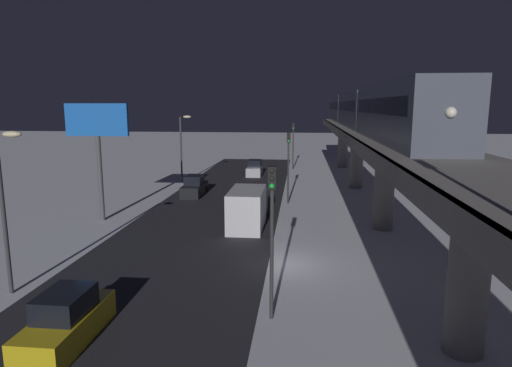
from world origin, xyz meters
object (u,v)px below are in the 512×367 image
object	(u,v)px
box_truck	(249,206)
traffic_light_near	(272,221)
sedan_silver	(255,169)
sedan_yellow	(67,321)
subway_train	(360,109)
traffic_light_mid	(288,157)
commercial_billboard	(97,132)
sedan_black	(195,187)
traffic_light_far	(293,139)

from	to	relation	value
box_truck	traffic_light_near	world-z (taller)	traffic_light_near
sedan_silver	box_truck	size ratio (longest dim) A/B	0.56
sedan_yellow	sedan_silver	size ratio (longest dim) A/B	1.10
traffic_light_near	box_truck	bearing A→B (deg)	-79.50
sedan_silver	box_truck	world-z (taller)	box_truck
subway_train	sedan_silver	xyz separation A→B (m)	(11.72, -8.57, -7.59)
traffic_light_mid	commercial_billboard	world-z (taller)	commercial_billboard
sedan_yellow	commercial_billboard	size ratio (longest dim) A/B	0.52
sedan_yellow	traffic_light_mid	bearing A→B (deg)	-107.14
subway_train	traffic_light_near	size ratio (longest dim) A/B	8.67
sedan_silver	traffic_light_mid	world-z (taller)	traffic_light_mid
box_truck	commercial_billboard	xyz separation A→B (m)	(11.36, 0.09, 5.48)
box_truck	traffic_light_near	distance (m)	15.09
sedan_yellow	traffic_light_mid	size ratio (longest dim) A/B	0.72
traffic_light_mid	sedan_silver	bearing A→B (deg)	-73.49
sedan_black	sedan_yellow	distance (m)	27.23
subway_train	commercial_billboard	size ratio (longest dim) A/B	6.23
subway_train	traffic_light_near	distance (m)	30.18
traffic_light_near	commercial_billboard	xyz separation A→B (m)	(14.06, -14.48, 2.63)
box_truck	sedan_yellow	bearing A→B (deg)	74.34
subway_train	traffic_light_far	world-z (taller)	subway_train
subway_train	sedan_yellow	world-z (taller)	subway_train
traffic_light_far	traffic_light_near	bearing A→B (deg)	90.00
traffic_light_near	traffic_light_far	distance (m)	43.54
sedan_yellow	box_truck	distance (m)	17.79
sedan_silver	traffic_light_near	world-z (taller)	traffic_light_near
sedan_silver	box_truck	xyz separation A→B (m)	(-2.00, 23.05, 0.55)
sedan_silver	traffic_light_far	bearing A→B (deg)	51.54
traffic_light_near	traffic_light_mid	xyz separation A→B (m)	(0.00, -21.77, 0.00)
traffic_light_mid	commercial_billboard	bearing A→B (deg)	27.42
sedan_silver	traffic_light_near	xyz separation A→B (m)	(-4.70, 37.62, 3.40)
box_truck	traffic_light_far	size ratio (longest dim) A/B	1.16
traffic_light_mid	commercial_billboard	size ratio (longest dim) A/B	0.72
sedan_black	box_truck	xyz separation A→B (m)	(-6.60, 10.05, 0.56)
sedan_black	traffic_light_far	size ratio (longest dim) A/B	0.72
subway_train	traffic_light_near	world-z (taller)	subway_train
sedan_yellow	traffic_light_mid	xyz separation A→B (m)	(-7.50, -24.32, 3.40)
sedan_yellow	sedan_silver	distance (m)	40.27
subway_train	traffic_light_mid	xyz separation A→B (m)	(7.02, 7.28, -4.19)
sedan_yellow	traffic_light_far	distance (m)	46.82
sedan_black	box_truck	bearing A→B (deg)	123.31
box_truck	traffic_light_mid	xyz separation A→B (m)	(-2.70, -7.20, 2.85)
traffic_light_near	traffic_light_mid	distance (m)	21.77
subway_train	sedan_black	size ratio (longest dim) A/B	12.04
box_truck	subway_train	bearing A→B (deg)	-123.88
sedan_silver	box_truck	bearing A→B (deg)	-85.04
traffic_light_mid	sedan_black	bearing A→B (deg)	-17.01
sedan_yellow	traffic_light_near	xyz separation A→B (m)	(-7.50, -2.56, 3.40)
sedan_silver	commercial_billboard	world-z (taller)	commercial_billboard
sedan_black	sedan_silver	bearing A→B (deg)	-109.48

